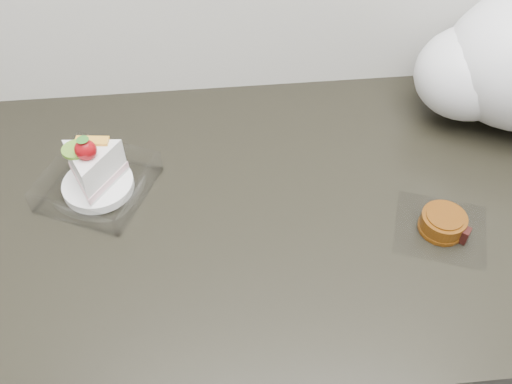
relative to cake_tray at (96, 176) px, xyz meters
The scene contains 3 objects.
counter 0.61m from the cake_tray, ahead, with size 2.04×0.64×0.90m.
cake_tray is the anchor object (origin of this frame).
mooncake_wrap 0.55m from the cake_tray, 14.41° to the right, with size 0.17×0.17×0.03m.
Camera 1 is at (-0.17, 1.09, 1.59)m, focal length 40.00 mm.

